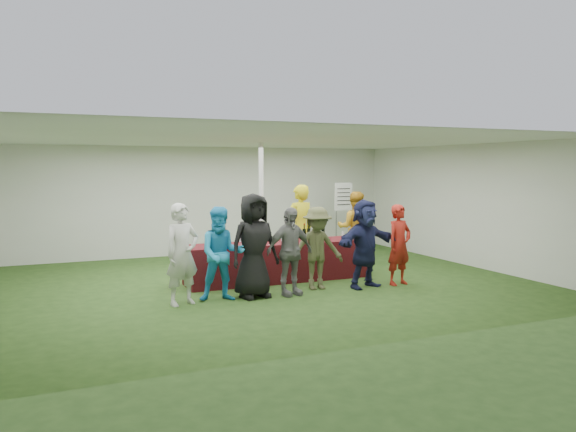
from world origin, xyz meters
name	(u,v)px	position (x,y,z in m)	size (l,w,h in m)	color
ground	(259,284)	(0.00, 0.00, 0.00)	(60.00, 60.00, 0.00)	#284719
tent	(261,208)	(0.50, 1.20, 1.35)	(10.00, 10.00, 10.00)	white
serving_table	(279,261)	(0.46, 0.15, 0.38)	(3.60, 0.80, 0.75)	#521317
wine_bottles	(308,233)	(1.16, 0.30, 0.87)	(0.77, 0.16, 0.32)	black
wine_glasses	(259,239)	(-0.03, -0.09, 0.86)	(2.78, 0.14, 0.16)	silver
water_bottle	(283,236)	(0.59, 0.23, 0.85)	(0.07, 0.07, 0.23)	silver
bar_towel	(349,237)	(2.05, 0.20, 0.77)	(0.25, 0.18, 0.03)	white
dump_bucket	(355,235)	(2.03, -0.07, 0.84)	(0.27, 0.27, 0.18)	slate
wine_list_sign	(343,202)	(3.29, 2.69, 1.32)	(0.50, 0.03, 1.80)	slate
staff_pourer	(300,229)	(1.19, 0.77, 0.92)	(0.67, 0.44, 1.84)	gold
staff_back	(355,228)	(2.76, 1.20, 0.82)	(0.80, 0.62, 1.65)	gold
customer_0	(182,254)	(-1.68, -1.01, 0.81)	(0.59, 0.39, 1.63)	beige
customer_1	(222,254)	(-1.02, -0.99, 0.78)	(0.75, 0.59, 1.55)	#2094CE
customer_2	(254,246)	(-0.46, -0.98, 0.88)	(0.86, 0.56, 1.76)	black
customer_3	(290,251)	(0.16, -1.08, 0.76)	(0.89, 0.37, 1.52)	slate
customer_4	(317,248)	(0.80, -0.83, 0.74)	(0.96, 0.55, 1.49)	#494C2C
customer_5	(365,244)	(1.67, -1.05, 0.81)	(1.50, 0.48, 1.62)	#191D42
customer_6	(399,245)	(2.38, -1.09, 0.75)	(0.55, 0.36, 1.50)	maroon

